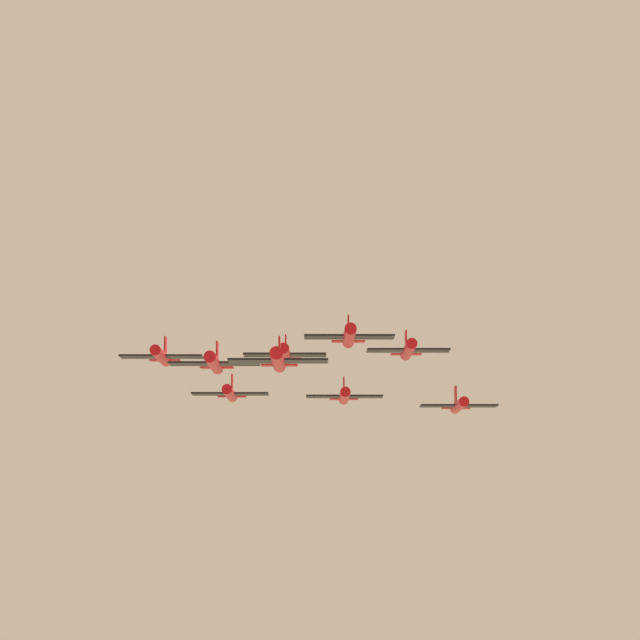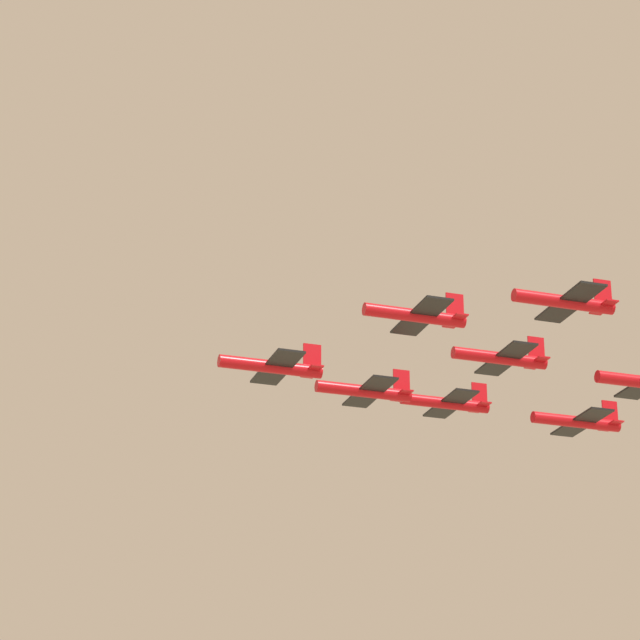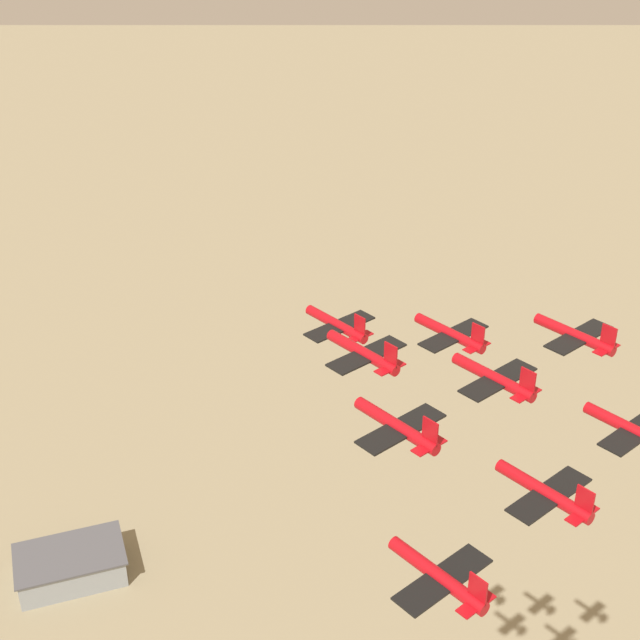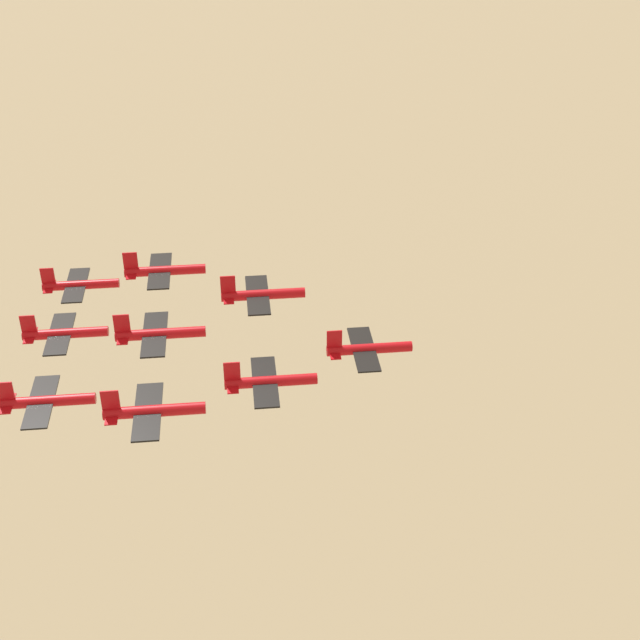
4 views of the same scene
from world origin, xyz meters
TOP-DOWN VIEW (x-y plane):
  - hangar at (20.68, 76.15)m, footprint 30.32×19.04m
  - jet_0 at (57.16, -38.90)m, footprint 9.43×9.69m
  - jet_1 at (55.10, -52.16)m, footprint 9.43×9.69m
  - jet_2 at (67.75, -47.14)m, footprint 9.43×9.69m
  - jet_3 at (53.03, -65.42)m, footprint 9.43×9.69m
  - jet_4 at (65.69, -60.41)m, footprint 9.43×9.69m
  - jet_5 at (78.34, -55.39)m, footprint 9.43×9.69m
  - jet_6 at (50.97, -78.68)m, footprint 9.43×9.69m
  - jet_7 at (63.62, -73.67)m, footprint 9.43×9.69m
  - jet_8 at (76.28, -68.66)m, footprint 9.43×9.69m

SIDE VIEW (x-z plane):
  - hangar at x=20.68m, z-range 0.02..8.63m
  - jet_6 at x=50.97m, z-range 132.19..135.47m
  - jet_0 at x=57.16m, z-range 133.16..136.45m
  - jet_7 at x=63.62m, z-range 133.30..136.58m
  - jet_8 at x=76.28m, z-range 133.60..136.88m
  - jet_2 at x=67.75m, z-range 134.34..137.62m
  - jet_5 at x=78.34m, z-range 136.57..139.85m
  - jet_4 at x=65.69m, z-range 136.76..140.04m
  - jet_1 at x=55.10m, z-range 137.09..140.37m
  - jet_3 at x=53.03m, z-range 137.27..140.55m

